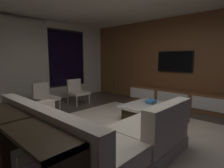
{
  "coord_description": "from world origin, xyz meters",
  "views": [
    {
      "loc": [
        -2.44,
        -2.18,
        1.44
      ],
      "look_at": [
        1.16,
        1.19,
        0.75
      ],
      "focal_mm": 29.14,
      "sensor_mm": 36.0,
      "label": 1
    }
  ],
  "objects_px": {
    "accent_chair_near_window": "(77,90)",
    "console_table_behind_couch": "(19,147)",
    "book_stack_on_coffee_table": "(151,102)",
    "media_console": "(176,99)",
    "coffee_table": "(151,113)",
    "accent_chair_by_curtain": "(44,96)",
    "mounted_tv": "(175,62)",
    "sectional_couch": "(87,136)"
  },
  "relations": [
    {
      "from": "accent_chair_near_window",
      "to": "console_table_behind_couch",
      "type": "bearing_deg",
      "value": -136.35
    },
    {
      "from": "book_stack_on_coffee_table",
      "to": "media_console",
      "type": "xyz_separation_m",
      "value": [
        1.43,
        -0.01,
        -0.15
      ]
    },
    {
      "from": "coffee_table",
      "to": "accent_chair_near_window",
      "type": "distance_m",
      "value": 2.61
    },
    {
      "from": "accent_chair_by_curtain",
      "to": "mounted_tv",
      "type": "xyz_separation_m",
      "value": [
        3.11,
        -2.25,
        0.92
      ]
    },
    {
      "from": "media_console",
      "to": "console_table_behind_couch",
      "type": "bearing_deg",
      "value": -179.12
    },
    {
      "from": "coffee_table",
      "to": "media_console",
      "type": "relative_size",
      "value": 0.37
    },
    {
      "from": "media_console",
      "to": "book_stack_on_coffee_table",
      "type": "bearing_deg",
      "value": 179.49
    },
    {
      "from": "sectional_couch",
      "to": "console_table_behind_couch",
      "type": "distance_m",
      "value": 0.93
    },
    {
      "from": "mounted_tv",
      "to": "sectional_couch",
      "type": "bearing_deg",
      "value": -173.97
    },
    {
      "from": "sectional_couch",
      "to": "console_table_behind_couch",
      "type": "relative_size",
      "value": 1.19
    },
    {
      "from": "sectional_couch",
      "to": "console_table_behind_couch",
      "type": "height_order",
      "value": "sectional_couch"
    },
    {
      "from": "coffee_table",
      "to": "accent_chair_near_window",
      "type": "height_order",
      "value": "accent_chair_near_window"
    },
    {
      "from": "mounted_tv",
      "to": "accent_chair_near_window",
      "type": "bearing_deg",
      "value": 130.93
    },
    {
      "from": "mounted_tv",
      "to": "console_table_behind_couch",
      "type": "xyz_separation_m",
      "value": [
        -4.68,
        -0.27,
        -0.93
      ]
    },
    {
      "from": "sectional_couch",
      "to": "book_stack_on_coffee_table",
      "type": "relative_size",
      "value": 9.19
    },
    {
      "from": "book_stack_on_coffee_table",
      "to": "mounted_tv",
      "type": "bearing_deg",
      "value": 6.57
    },
    {
      "from": "accent_chair_by_curtain",
      "to": "media_console",
      "type": "bearing_deg",
      "value": -39.92
    },
    {
      "from": "accent_chair_by_curtain",
      "to": "mounted_tv",
      "type": "distance_m",
      "value": 3.95
    },
    {
      "from": "console_table_behind_couch",
      "to": "mounted_tv",
      "type": "bearing_deg",
      "value": 3.26
    },
    {
      "from": "sectional_couch",
      "to": "console_table_behind_couch",
      "type": "xyz_separation_m",
      "value": [
        -0.91,
        0.13,
        0.13
      ]
    },
    {
      "from": "sectional_couch",
      "to": "mounted_tv",
      "type": "bearing_deg",
      "value": 6.03
    },
    {
      "from": "accent_chair_near_window",
      "to": "accent_chair_by_curtain",
      "type": "height_order",
      "value": "same"
    },
    {
      "from": "accent_chair_near_window",
      "to": "media_console",
      "type": "distance_m",
      "value": 3.09
    },
    {
      "from": "console_table_behind_couch",
      "to": "accent_chair_by_curtain",
      "type": "bearing_deg",
      "value": 57.96
    },
    {
      "from": "book_stack_on_coffee_table",
      "to": "console_table_behind_couch",
      "type": "bearing_deg",
      "value": -178.48
    },
    {
      "from": "mounted_tv",
      "to": "media_console",
      "type": "bearing_deg",
      "value": -132.41
    },
    {
      "from": "accent_chair_by_curtain",
      "to": "console_table_behind_couch",
      "type": "distance_m",
      "value": 2.97
    },
    {
      "from": "media_console",
      "to": "mounted_tv",
      "type": "bearing_deg",
      "value": 47.59
    },
    {
      "from": "book_stack_on_coffee_table",
      "to": "console_table_behind_couch",
      "type": "xyz_separation_m",
      "value": [
        -3.07,
        -0.08,
        0.01
      ]
    },
    {
      "from": "mounted_tv",
      "to": "book_stack_on_coffee_table",
      "type": "bearing_deg",
      "value": -173.43
    },
    {
      "from": "accent_chair_by_curtain",
      "to": "console_table_behind_couch",
      "type": "height_order",
      "value": "accent_chair_by_curtain"
    },
    {
      "from": "sectional_couch",
      "to": "media_console",
      "type": "xyz_separation_m",
      "value": [
        3.59,
        0.2,
        -0.04
      ]
    },
    {
      "from": "media_console",
      "to": "mounted_tv",
      "type": "height_order",
      "value": "mounted_tv"
    },
    {
      "from": "console_table_behind_couch",
      "to": "book_stack_on_coffee_table",
      "type": "bearing_deg",
      "value": 1.52
    },
    {
      "from": "coffee_table",
      "to": "media_console",
      "type": "bearing_deg",
      "value": 3.32
    },
    {
      "from": "coffee_table",
      "to": "mounted_tv",
      "type": "height_order",
      "value": "mounted_tv"
    },
    {
      "from": "coffee_table",
      "to": "book_stack_on_coffee_table",
      "type": "relative_size",
      "value": 4.26
    },
    {
      "from": "sectional_couch",
      "to": "coffee_table",
      "type": "height_order",
      "value": "sectional_couch"
    },
    {
      "from": "mounted_tv",
      "to": "console_table_behind_couch",
      "type": "relative_size",
      "value": 0.52
    },
    {
      "from": "accent_chair_near_window",
      "to": "sectional_couch",
      "type": "bearing_deg",
      "value": -123.37
    },
    {
      "from": "coffee_table",
      "to": "media_console",
      "type": "xyz_separation_m",
      "value": [
        1.57,
        0.09,
        0.06
      ]
    },
    {
      "from": "book_stack_on_coffee_table",
      "to": "console_table_behind_couch",
      "type": "height_order",
      "value": "console_table_behind_couch"
    }
  ]
}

